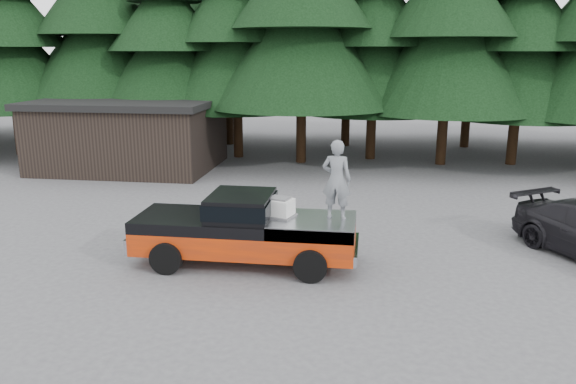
# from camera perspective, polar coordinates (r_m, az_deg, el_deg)

# --- Properties ---
(ground) EXTENTS (120.00, 120.00, 0.00)m
(ground) POSITION_cam_1_polar(r_m,az_deg,el_deg) (14.81, -1.66, -7.90)
(ground) COLOR #454548
(ground) RESTS_ON ground
(pickup_truck) EXTENTS (6.00, 2.04, 1.33)m
(pickup_truck) POSITION_cam_1_polar(r_m,az_deg,el_deg) (15.04, -4.35, -4.86)
(pickup_truck) COLOR #C52F02
(pickup_truck) RESTS_ON ground
(truck_cab) EXTENTS (1.66, 1.90, 0.59)m
(truck_cab) POSITION_cam_1_polar(r_m,az_deg,el_deg) (14.78, -4.80, -1.32)
(truck_cab) COLOR black
(truck_cab) RESTS_ON pickup_truck
(air_compressor) EXTENTS (0.81, 0.73, 0.46)m
(air_compressor) POSITION_cam_1_polar(r_m,az_deg,el_deg) (14.66, -0.87, -1.67)
(air_compressor) COLOR silver
(air_compressor) RESTS_ON pickup_truck
(man_on_bed) EXTENTS (0.82, 0.60, 2.07)m
(man_on_bed) POSITION_cam_1_polar(r_m,az_deg,el_deg) (14.38, 4.96, 1.26)
(man_on_bed) COLOR slate
(man_on_bed) RESTS_ON pickup_truck
(utility_building) EXTENTS (8.40, 6.40, 3.30)m
(utility_building) POSITION_cam_1_polar(r_m,az_deg,el_deg) (28.20, -15.74, 5.74)
(utility_building) COLOR black
(utility_building) RESTS_ON ground
(treeline) EXTENTS (60.15, 16.05, 17.50)m
(treeline) POSITION_cam_1_polar(r_m,az_deg,el_deg) (30.84, 4.81, 18.19)
(treeline) COLOR black
(treeline) RESTS_ON ground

